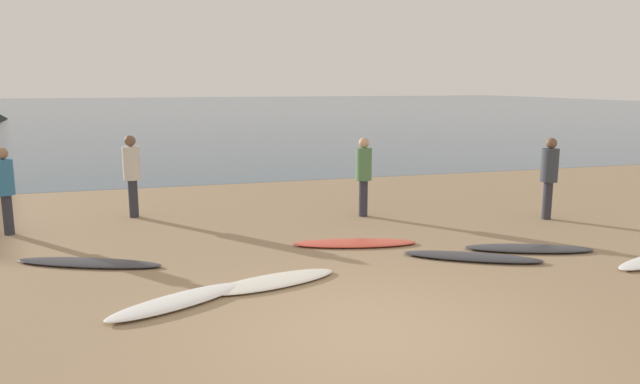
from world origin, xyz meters
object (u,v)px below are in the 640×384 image
(surfboard_3, at_px, (354,243))
(person_3, at_px, (549,172))
(person_1, at_px, (132,169))
(person_2, at_px, (5,184))
(surfboard_2, at_px, (273,281))
(surfboard_4, at_px, (472,257))
(surfboard_5, at_px, (529,248))
(surfboard_0, at_px, (89,263))
(person_0, at_px, (364,170))
(surfboard_1, at_px, (177,301))

(surfboard_3, xyz_separation_m, person_3, (4.52, 0.77, 0.97))
(surfboard_3, relative_size, person_1, 1.25)
(person_2, bearing_deg, surfboard_3, 102.42)
(surfboard_2, bearing_deg, surfboard_4, -10.76)
(surfboard_3, relative_size, surfboard_5, 1.01)
(surfboard_2, xyz_separation_m, person_1, (-1.97, 4.95, 0.99))
(surfboard_4, distance_m, person_2, 8.49)
(surfboard_4, bearing_deg, surfboard_0, -164.35)
(person_0, height_order, person_3, person_3)
(surfboard_2, distance_m, surfboard_5, 4.54)
(surfboard_0, xyz_separation_m, surfboard_3, (4.38, -0.07, -0.00))
(surfboard_0, bearing_deg, surfboard_4, 10.27)
(person_3, bearing_deg, surfboard_2, 47.96)
(person_1, xyz_separation_m, person_3, (8.28, -2.59, -0.02))
(surfboard_5, height_order, person_1, person_1)
(surfboard_4, xyz_separation_m, person_2, (-7.53, 3.83, 0.92))
(surfboard_0, relative_size, person_2, 1.45)
(surfboard_3, bearing_deg, person_0, 78.88)
(surfboard_1, relative_size, surfboard_4, 0.88)
(surfboard_4, height_order, person_2, person_2)
(surfboard_5, xyz_separation_m, person_3, (1.79, 1.93, 0.96))
(surfboard_2, relative_size, surfboard_5, 0.92)
(surfboard_0, xyz_separation_m, surfboard_2, (2.59, -1.66, -0.00))
(surfboard_1, height_order, surfboard_3, surfboard_1)
(surfboard_1, bearing_deg, surfboard_5, -18.96)
(surfboard_2, relative_size, surfboard_3, 0.90)
(person_1, relative_size, person_3, 1.02)
(surfboard_3, relative_size, surfboard_4, 0.99)
(surfboard_0, bearing_deg, person_0, 44.47)
(person_0, bearing_deg, person_2, 46.80)
(surfboard_0, xyz_separation_m, surfboard_4, (5.92, -1.41, 0.00))
(surfboard_1, relative_size, person_2, 1.19)
(surfboard_2, bearing_deg, surfboard_5, -9.67)
(surfboard_0, height_order, surfboard_2, surfboard_0)
(person_1, bearing_deg, surfboard_4, -76.45)
(surfboard_3, distance_m, surfboard_5, 2.97)
(surfboard_5, bearing_deg, person_3, 67.01)
(surfboard_2, bearing_deg, surfboard_3, 26.51)
(person_1, xyz_separation_m, person_2, (-2.22, -0.87, -0.06))
(person_2, xyz_separation_m, person_3, (10.50, -1.72, 0.04))
(surfboard_3, bearing_deg, surfboard_0, -167.98)
(surfboard_1, height_order, person_0, person_0)
(surfboard_3, distance_m, person_3, 4.69)
(surfboard_4, bearing_deg, person_0, 129.14)
(surfboard_1, distance_m, person_0, 5.87)
(person_1, relative_size, person_2, 1.06)
(surfboard_0, bearing_deg, person_2, 147.27)
(person_1, bearing_deg, surfboard_0, -135.60)
(person_2, bearing_deg, surfboard_4, 98.08)
(surfboard_3, bearing_deg, surfboard_1, -134.02)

